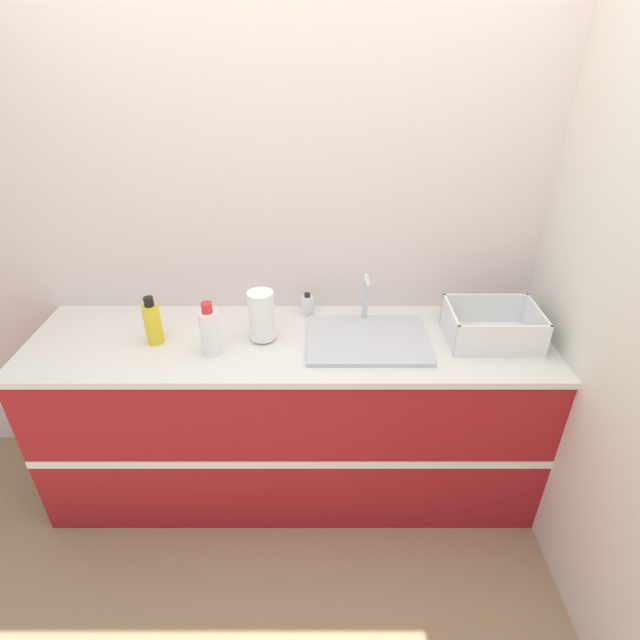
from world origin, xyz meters
TOP-DOWN VIEW (x-y plane):
  - ground_plane at (0.00, 0.00)m, footprint 12.00×12.00m
  - wall_back at (0.00, 0.65)m, footprint 4.74×0.06m
  - wall_right at (1.20, 0.31)m, footprint 0.06×2.62m
  - counter_cabinet at (0.00, 0.31)m, footprint 2.37×0.65m
  - sink at (0.35, 0.30)m, footprint 0.54×0.40m
  - paper_towel_roll at (-0.12, 0.32)m, footprint 0.12×0.12m
  - dish_rack at (0.90, 0.31)m, footprint 0.39×0.30m
  - bottle_yellow at (-0.60, 0.29)m, footprint 0.07×0.07m
  - bottle_white_spray at (-0.33, 0.21)m, footprint 0.08×0.08m
  - soap_dispenser at (0.07, 0.54)m, footprint 0.06×0.06m

SIDE VIEW (x-z plane):
  - ground_plane at x=0.00m, z-range 0.00..0.00m
  - counter_cabinet at x=0.00m, z-range 0.00..0.90m
  - sink at x=0.35m, z-range 0.78..1.04m
  - soap_dispenser at x=0.07m, z-range 0.89..1.00m
  - dish_rack at x=0.90m, z-range 0.87..1.03m
  - bottle_yellow at x=-0.60m, z-range 0.88..1.11m
  - bottle_white_spray at x=-0.33m, z-range 0.88..1.13m
  - paper_towel_roll at x=-0.12m, z-range 0.90..1.13m
  - wall_back at x=0.00m, z-range 0.00..2.60m
  - wall_right at x=1.20m, z-range 0.00..2.60m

